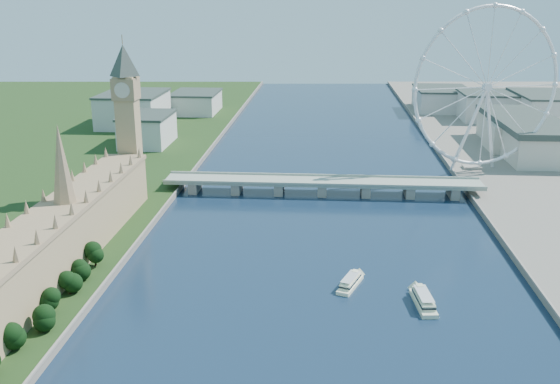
# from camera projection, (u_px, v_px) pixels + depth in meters

# --- Properties ---
(parliament_range) EXTENTS (24.00, 200.00, 70.00)m
(parliament_range) POSITION_uv_depth(u_px,v_px,m) (68.00, 230.00, 316.23)
(parliament_range) COLOR tan
(parliament_range) RESTS_ON ground
(big_ben) EXTENTS (20.02, 20.02, 110.00)m
(big_ben) POSITION_uv_depth(u_px,v_px,m) (127.00, 102.00, 404.80)
(big_ben) COLOR tan
(big_ben) RESTS_ON ground
(westminster_bridge) EXTENTS (220.00, 22.00, 9.50)m
(westminster_bridge) POSITION_uv_depth(u_px,v_px,m) (322.00, 184.00, 434.66)
(westminster_bridge) COLOR gray
(westminster_bridge) RESTS_ON ground
(london_eye) EXTENTS (113.60, 39.12, 124.30)m
(london_eye) POSITION_uv_depth(u_px,v_px,m) (487.00, 88.00, 460.69)
(london_eye) COLOR silver
(london_eye) RESTS_ON ground
(county_hall) EXTENTS (54.00, 144.00, 35.00)m
(county_hall) POSITION_uv_depth(u_px,v_px,m) (522.00, 154.00, 548.27)
(county_hall) COLOR beige
(county_hall) RESTS_ON ground
(city_skyline) EXTENTS (505.00, 280.00, 32.00)m
(city_skyline) POSITION_uv_depth(u_px,v_px,m) (361.00, 108.00, 676.55)
(city_skyline) COLOR beige
(city_skyline) RESTS_ON ground
(tour_boat_near) EXTENTS (15.19, 26.18, 5.61)m
(tour_boat_near) POSITION_uv_depth(u_px,v_px,m) (350.00, 286.00, 295.74)
(tour_boat_near) COLOR #F4F6CD
(tour_boat_near) RESTS_ON ground
(tour_boat_far) EXTENTS (10.18, 29.40, 6.36)m
(tour_boat_far) POSITION_uv_depth(u_px,v_px,m) (423.00, 305.00, 277.57)
(tour_boat_far) COLOR beige
(tour_boat_far) RESTS_ON ground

